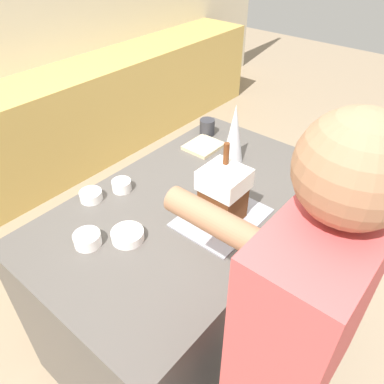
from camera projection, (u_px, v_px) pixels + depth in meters
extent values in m
plane|color=gray|center=(192.00, 319.00, 2.31)|extent=(12.00, 12.00, 0.00)
cube|color=tan|center=(5.00, 149.00, 3.06)|extent=(6.00, 0.60, 0.88)
cube|color=#514C47|center=(192.00, 269.00, 2.02)|extent=(1.52, 0.91, 0.93)
cube|color=#9E9EA8|center=(222.00, 217.00, 1.65)|extent=(0.39, 0.30, 0.01)
cube|color=#5B2D14|center=(223.00, 203.00, 1.60)|extent=(0.15, 0.16, 0.16)
cube|color=white|center=(224.00, 179.00, 1.52)|extent=(0.17, 0.18, 0.09)
cylinder|color=#5B2D14|center=(226.00, 154.00, 1.51)|extent=(0.02, 0.02, 0.10)
cone|color=silver|center=(234.00, 134.00, 1.92)|extent=(0.11, 0.11, 0.33)
cylinder|color=white|center=(128.00, 235.00, 1.54)|extent=(0.14, 0.14, 0.04)
cylinder|color=#4770DB|center=(127.00, 233.00, 1.53)|extent=(0.11, 0.11, 0.01)
cylinder|color=white|center=(122.00, 185.00, 1.80)|extent=(0.09, 0.09, 0.05)
cylinder|color=white|center=(121.00, 182.00, 1.79)|extent=(0.08, 0.08, 0.01)
cylinder|color=white|center=(87.00, 239.00, 1.51)|extent=(0.11, 0.11, 0.05)
cylinder|color=orange|center=(87.00, 236.00, 1.50)|extent=(0.09, 0.09, 0.01)
cylinder|color=white|center=(91.00, 196.00, 1.74)|extent=(0.10, 0.10, 0.04)
cylinder|color=white|center=(90.00, 193.00, 1.73)|extent=(0.09, 0.09, 0.01)
cube|color=#CCB78C|center=(203.00, 146.00, 2.12)|extent=(0.20, 0.17, 0.02)
cylinder|color=#2D2D33|center=(207.00, 127.00, 2.22)|extent=(0.09, 0.09, 0.10)
cube|color=#CC4C4C|center=(308.00, 316.00, 0.96)|extent=(0.46, 0.21, 0.68)
sphere|color=#996B4C|center=(356.00, 169.00, 0.68)|extent=(0.23, 0.23, 0.23)
cylinder|color=#996B4C|center=(238.00, 233.00, 0.99)|extent=(0.08, 0.46, 0.08)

